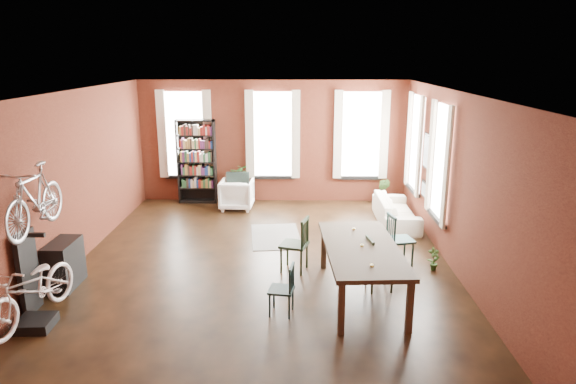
{
  "coord_description": "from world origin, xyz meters",
  "views": [
    {
      "loc": [
        0.66,
        -8.86,
        3.83
      ],
      "look_at": [
        0.47,
        0.6,
        1.28
      ],
      "focal_mm": 32.0,
      "sensor_mm": 36.0,
      "label": 1
    }
  ],
  "objects_px": {
    "cream_sofa": "(396,206)",
    "dining_chair_d": "(400,239)",
    "dining_chair_b": "(294,244)",
    "bicycle_floor": "(28,260)",
    "plant_stand": "(241,194)",
    "dining_table": "(361,271)",
    "bookshelf": "(197,162)",
    "dining_chair_c": "(379,264)",
    "white_armchair": "(237,193)",
    "console_table": "(64,264)",
    "bike_trainer": "(36,323)",
    "dining_chair_a": "(281,290)"
  },
  "relations": [
    {
      "from": "dining_chair_c",
      "to": "bookshelf",
      "type": "height_order",
      "value": "bookshelf"
    },
    {
      "from": "bike_trainer",
      "to": "bicycle_floor",
      "type": "height_order",
      "value": "bicycle_floor"
    },
    {
      "from": "dining_chair_c",
      "to": "bike_trainer",
      "type": "relative_size",
      "value": 1.85
    },
    {
      "from": "console_table",
      "to": "plant_stand",
      "type": "height_order",
      "value": "console_table"
    },
    {
      "from": "bicycle_floor",
      "to": "bike_trainer",
      "type": "bearing_deg",
      "value": 155.94
    },
    {
      "from": "dining_chair_c",
      "to": "bicycle_floor",
      "type": "height_order",
      "value": "bicycle_floor"
    },
    {
      "from": "dining_table",
      "to": "white_armchair",
      "type": "xyz_separation_m",
      "value": [
        -2.59,
        4.87,
        -0.01
      ]
    },
    {
      "from": "dining_chair_d",
      "to": "bookshelf",
      "type": "distance_m",
      "value": 6.18
    },
    {
      "from": "bookshelf",
      "to": "console_table",
      "type": "height_order",
      "value": "bookshelf"
    },
    {
      "from": "dining_chair_d",
      "to": "plant_stand",
      "type": "relative_size",
      "value": 1.87
    },
    {
      "from": "dining_chair_d",
      "to": "dining_chair_a",
      "type": "bearing_deg",
      "value": 120.36
    },
    {
      "from": "dining_chair_c",
      "to": "plant_stand",
      "type": "height_order",
      "value": "dining_chair_c"
    },
    {
      "from": "dining_chair_a",
      "to": "bookshelf",
      "type": "distance_m",
      "value": 6.58
    },
    {
      "from": "dining_chair_a",
      "to": "white_armchair",
      "type": "xyz_separation_m",
      "value": [
        -1.32,
        5.48,
        0.02
      ]
    },
    {
      "from": "dining_chair_b",
      "to": "plant_stand",
      "type": "distance_m",
      "value": 4.53
    },
    {
      "from": "dining_table",
      "to": "bookshelf",
      "type": "relative_size",
      "value": 1.15
    },
    {
      "from": "dining_chair_c",
      "to": "bicycle_floor",
      "type": "relative_size",
      "value": 0.5
    },
    {
      "from": "dining_chair_b",
      "to": "bike_trainer",
      "type": "distance_m",
      "value": 4.3
    },
    {
      "from": "plant_stand",
      "to": "dining_table",
      "type": "bearing_deg",
      "value": -64.62
    },
    {
      "from": "cream_sofa",
      "to": "dining_chair_d",
      "type": "bearing_deg",
      "value": 171.24
    },
    {
      "from": "dining_chair_c",
      "to": "bike_trainer",
      "type": "bearing_deg",
      "value": 95.13
    },
    {
      "from": "dining_chair_c",
      "to": "bike_trainer",
      "type": "height_order",
      "value": "dining_chair_c"
    },
    {
      "from": "white_armchair",
      "to": "dining_chair_c",
      "type": "bearing_deg",
      "value": 124.59
    },
    {
      "from": "dining_chair_d",
      "to": "plant_stand",
      "type": "height_order",
      "value": "dining_chair_d"
    },
    {
      "from": "dining_chair_b",
      "to": "white_armchair",
      "type": "height_order",
      "value": "dining_chair_b"
    },
    {
      "from": "dining_table",
      "to": "white_armchair",
      "type": "distance_m",
      "value": 5.51
    },
    {
      "from": "bookshelf",
      "to": "dining_chair_a",
      "type": "bearing_deg",
      "value": -68.3
    },
    {
      "from": "dining_chair_b",
      "to": "bicycle_floor",
      "type": "xyz_separation_m",
      "value": [
        -3.69,
        -2.15,
        0.55
      ]
    },
    {
      "from": "console_table",
      "to": "dining_chair_b",
      "type": "bearing_deg",
      "value": 10.86
    },
    {
      "from": "cream_sofa",
      "to": "console_table",
      "type": "height_order",
      "value": "cream_sofa"
    },
    {
      "from": "bookshelf",
      "to": "bicycle_floor",
      "type": "height_order",
      "value": "bookshelf"
    },
    {
      "from": "white_armchair",
      "to": "bike_trainer",
      "type": "distance_m",
      "value": 6.39
    },
    {
      "from": "dining_chair_a",
      "to": "plant_stand",
      "type": "bearing_deg",
      "value": -158.52
    },
    {
      "from": "bicycle_floor",
      "to": "plant_stand",
      "type": "bearing_deg",
      "value": 81.33
    },
    {
      "from": "dining_chair_c",
      "to": "plant_stand",
      "type": "bearing_deg",
      "value": 19.65
    },
    {
      "from": "dining_chair_b",
      "to": "cream_sofa",
      "type": "xyz_separation_m",
      "value": [
        2.35,
        2.76,
        -0.1
      ]
    },
    {
      "from": "dining_table",
      "to": "dining_chair_c",
      "type": "bearing_deg",
      "value": 34.68
    },
    {
      "from": "bookshelf",
      "to": "bicycle_floor",
      "type": "relative_size",
      "value": 1.2
    },
    {
      "from": "bookshelf",
      "to": "cream_sofa",
      "type": "distance_m",
      "value": 5.28
    },
    {
      "from": "dining_table",
      "to": "bookshelf",
      "type": "height_order",
      "value": "bookshelf"
    },
    {
      "from": "dining_chair_c",
      "to": "console_table",
      "type": "bearing_deg",
      "value": 80.09
    },
    {
      "from": "bicycle_floor",
      "to": "cream_sofa",
      "type": "bearing_deg",
      "value": 49.74
    },
    {
      "from": "bike_trainer",
      "to": "dining_chair_b",
      "type": "bearing_deg",
      "value": 29.77
    },
    {
      "from": "dining_chair_c",
      "to": "console_table",
      "type": "relative_size",
      "value": 1.14
    },
    {
      "from": "dining_chair_c",
      "to": "dining_table",
      "type": "bearing_deg",
      "value": 118.18
    },
    {
      "from": "cream_sofa",
      "to": "bookshelf",
      "type": "bearing_deg",
      "value": 71.05
    },
    {
      "from": "dining_chair_a",
      "to": "dining_chair_d",
      "type": "distance_m",
      "value": 2.92
    },
    {
      "from": "dining_chair_a",
      "to": "dining_table",
      "type": "bearing_deg",
      "value": 125.41
    },
    {
      "from": "dining_chair_c",
      "to": "plant_stand",
      "type": "distance_m",
      "value": 5.8
    },
    {
      "from": "dining_chair_c",
      "to": "bookshelf",
      "type": "distance_m",
      "value": 6.61
    }
  ]
}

